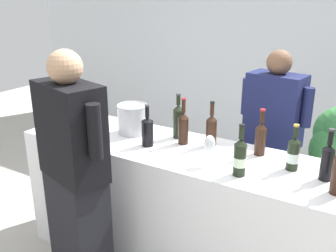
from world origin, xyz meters
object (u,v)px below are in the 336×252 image
at_px(wine_bottle_9, 211,129).
at_px(person_server, 270,153).
at_px(wine_bottle_3, 327,161).
at_px(wine_bottle_1, 147,131).
at_px(wine_bottle_10, 74,113).
at_px(wine_glass, 210,145).
at_px(wine_bottle_0, 261,137).
at_px(ice_bucket, 132,119).
at_px(wine_bottle_4, 178,120).
at_px(wine_bottle_8, 293,153).
at_px(person_guest, 76,191).
at_px(wine_bottle_6, 183,127).
at_px(wine_bottle_2, 240,157).
at_px(wine_bottle_7, 83,106).

height_order(wine_bottle_9, person_server, person_server).
height_order(wine_bottle_3, wine_bottle_9, wine_bottle_9).
distance_m(wine_bottle_1, wine_bottle_3, 1.18).
height_order(wine_bottle_1, wine_bottle_10, wine_bottle_10).
xyz_separation_m(wine_bottle_9, wine_glass, (0.13, -0.30, 0.01)).
xyz_separation_m(wine_bottle_0, ice_bucket, (-0.98, -0.10, -0.01)).
bearing_deg(wine_bottle_4, wine_bottle_3, -8.34).
height_order(wine_bottle_8, person_guest, person_guest).
height_order(wine_bottle_1, wine_bottle_6, wine_bottle_6).
distance_m(wine_bottle_1, person_server, 1.08).
bearing_deg(person_server, wine_bottle_2, -86.63).
height_order(wine_bottle_4, ice_bucket, wine_bottle_4).
xyz_separation_m(wine_bottle_0, wine_glass, (-0.22, -0.33, 0.01)).
height_order(person_server, person_guest, person_guest).
bearing_deg(person_guest, wine_bottle_6, 63.61).
height_order(wine_bottle_2, person_server, person_server).
bearing_deg(wine_bottle_3, wine_bottle_2, -155.92).
distance_m(wine_bottle_8, ice_bucket, 1.22).
relative_size(wine_bottle_3, wine_glass, 1.57).
xyz_separation_m(wine_bottle_8, person_server, (-0.30, 0.65, -0.30)).
height_order(wine_bottle_0, wine_bottle_4, wine_bottle_4).
bearing_deg(wine_bottle_4, wine_bottle_8, -7.80).
bearing_deg(person_guest, wine_bottle_0, 42.45).
bearing_deg(wine_bottle_1, ice_bucket, 147.56).
relative_size(wine_bottle_6, wine_bottle_8, 1.16).
bearing_deg(wine_bottle_0, wine_bottle_10, -171.19).
bearing_deg(ice_bucket, wine_bottle_6, 1.04).
bearing_deg(wine_bottle_6, wine_bottle_8, -2.21).
height_order(wine_bottle_6, person_server, person_server).
height_order(wine_bottle_6, person_guest, person_guest).
distance_m(wine_bottle_0, person_server, 0.62).
distance_m(wine_bottle_4, wine_bottle_6, 0.13).
bearing_deg(wine_bottle_2, wine_bottle_4, 149.95).
bearing_deg(wine_bottle_1, wine_bottle_10, 177.83).
relative_size(wine_bottle_3, wine_bottle_10, 0.96).
relative_size(wine_bottle_2, wine_bottle_6, 0.94).
bearing_deg(wine_glass, wine_bottle_2, -9.34).
bearing_deg(wine_bottle_2, wine_bottle_8, 43.57).
bearing_deg(wine_bottle_7, person_guest, -50.57).
height_order(wine_bottle_0, wine_bottle_2, same).
distance_m(wine_glass, person_guest, 0.88).
distance_m(wine_bottle_10, wine_glass, 1.24).
bearing_deg(person_guest, wine_bottle_2, 27.35).
relative_size(wine_glass, ice_bucket, 0.85).
distance_m(wine_bottle_1, person_guest, 0.64).
bearing_deg(wine_glass, person_server, 79.33).
bearing_deg(wine_bottle_3, wine_bottle_6, 176.04).
xyz_separation_m(wine_bottle_4, wine_bottle_8, (0.87, -0.12, -0.03)).
bearing_deg(wine_bottle_1, wine_bottle_8, 7.74).
height_order(ice_bucket, person_server, person_server).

